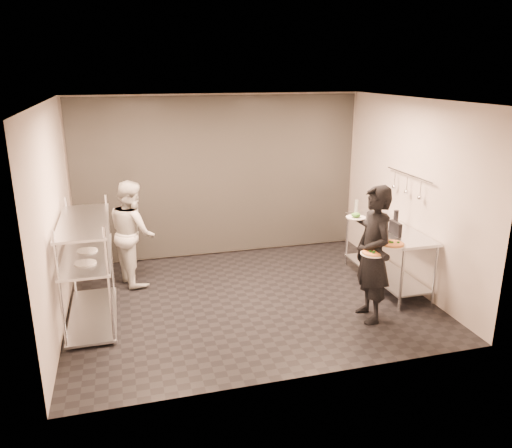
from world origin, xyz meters
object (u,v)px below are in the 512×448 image
object	(u,v)px
waiter	(373,254)
pizza_plate_far	(392,244)
bottle_green	(356,207)
bottle_clear	(376,209)
salad_plate	(356,216)
pizza_plate_near	(373,253)
bottle_dark	(396,218)
chef	(132,232)
pos_monitor	(395,228)
pass_rack	(88,265)
prep_counter	(388,245)

from	to	relation	value
waiter	pizza_plate_far	size ratio (longest dim) A/B	5.47
bottle_green	bottle_clear	bearing A→B (deg)	-38.60
salad_plate	bottle_clear	bearing A→B (deg)	52.00
pizza_plate_near	bottle_dark	bearing A→B (deg)	49.22
chef	salad_plate	world-z (taller)	chef
chef	salad_plate	xyz separation A→B (m)	(2.83, -1.76, 0.54)
pizza_plate_far	waiter	bearing A→B (deg)	130.28
pizza_plate_far	bottle_clear	distance (m)	1.89
chef	pos_monitor	bearing A→B (deg)	-129.16
pass_rack	chef	size ratio (longest dim) A/B	0.99
bottle_dark	salad_plate	bearing A→B (deg)	-146.68
waiter	pos_monitor	xyz separation A→B (m)	(0.66, 0.60, 0.11)
bottle_green	chef	bearing A→B (deg)	175.20
waiter	chef	distance (m)	3.60
salad_plate	pizza_plate_near	bearing A→B (deg)	-88.22
salad_plate	bottle_green	world-z (taller)	salad_plate
salad_plate	prep_counter	bearing A→B (deg)	36.24
pos_monitor	bottle_clear	xyz separation A→B (m)	(0.21, 0.97, 0.02)
chef	pizza_plate_far	distance (m)	3.85
bottle_clear	pos_monitor	bearing A→B (deg)	-102.09
pos_monitor	pizza_plate_near	bearing A→B (deg)	-134.55
salad_plate	bottle_dark	bearing A→B (deg)	33.32
prep_counter	pizza_plate_far	distance (m)	1.39
chef	prep_counter	bearing A→B (deg)	-123.47
chef	pizza_plate_near	xyz separation A→B (m)	(2.85, -2.24, 0.20)
chef	bottle_green	distance (m)	3.59
pizza_plate_near	bottle_clear	xyz separation A→B (m)	(0.97, 1.75, 0.03)
salad_plate	pos_monitor	distance (m)	0.89
pos_monitor	bottle_dark	bearing A→B (deg)	59.10
chef	pass_rack	bearing A→B (deg)	134.41
pizza_plate_far	bottle_clear	world-z (taller)	bottle_clear
bottle_clear	chef	bearing A→B (deg)	172.62
waiter	bottle_green	bearing A→B (deg)	162.30
bottle_clear	waiter	bearing A→B (deg)	-118.98
waiter	pos_monitor	size ratio (longest dim) A/B	6.73
pizza_plate_near	bottle_green	world-z (taller)	bottle_green
pizza_plate_far	bottle_clear	bearing A→B (deg)	67.89
pass_rack	pizza_plate_far	xyz separation A→B (m)	(3.71, -1.14, 0.33)
bottle_clear	bottle_dark	distance (m)	0.61
waiter	bottle_clear	bearing A→B (deg)	152.82
pass_rack	chef	world-z (taller)	chef
chef	pos_monitor	world-z (taller)	chef
pass_rack	pizza_plate_far	distance (m)	3.89
prep_counter	pos_monitor	size ratio (longest dim) A/B	6.69
waiter	pizza_plate_near	size ratio (longest dim) A/B	5.88
pass_rack	bottle_green	xyz separation A→B (m)	(4.17, 0.80, 0.26)
pos_monitor	pizza_plate_far	bearing A→B (deg)	-122.80
pizza_plate_near	bottle_clear	world-z (taller)	bottle_clear
chef	pizza_plate_far	bearing A→B (deg)	-142.92
bottle_dark	pass_rack	bearing A→B (deg)	179.99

